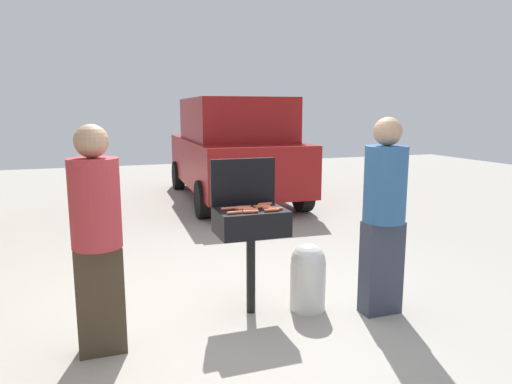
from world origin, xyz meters
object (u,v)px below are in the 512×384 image
(hot_dog_5, at_px, (270,208))
(hot_dog_6, at_px, (245,209))
(hot_dog_1, at_px, (228,208))
(hot_dog_8, at_px, (272,210))
(hot_dog_13, at_px, (242,208))
(hot_dog_0, at_px, (265,204))
(hot_dog_12, at_px, (250,210))
(bbq_grill, at_px, (251,225))
(parked_minivan, at_px, (233,149))
(propane_tank, at_px, (308,275))
(person_right, at_px, (384,210))
(hot_dog_7, at_px, (235,213))
(hot_dog_11, at_px, (260,206))
(hot_dog_2, at_px, (250,212))
(hot_dog_10, at_px, (244,207))
(person_left, at_px, (97,233))
(hot_dog_3, at_px, (275,209))
(hot_dog_9, at_px, (263,207))
(hot_dog_4, at_px, (264,205))

(hot_dog_5, relative_size, hot_dog_6, 1.00)
(hot_dog_1, distance_m, hot_dog_8, 0.38)
(hot_dog_1, bearing_deg, hot_dog_13, -17.62)
(hot_dog_0, height_order, hot_dog_12, same)
(bbq_grill, relative_size, hot_dog_13, 7.26)
(parked_minivan, bearing_deg, propane_tank, 82.76)
(hot_dog_13, xyz_separation_m, person_right, (1.17, -0.38, -0.02))
(hot_dog_7, bearing_deg, person_right, -10.73)
(hot_dog_11, height_order, propane_tank, hot_dog_11)
(hot_dog_2, bearing_deg, hot_dog_12, 73.79)
(hot_dog_7, bearing_deg, hot_dog_6, 40.64)
(hot_dog_12, bearing_deg, parked_minivan, 74.97)
(hot_dog_10, bearing_deg, hot_dog_13, -120.68)
(hot_dog_1, relative_size, person_right, 0.07)
(person_left, bearing_deg, hot_dog_3, 16.17)
(hot_dog_2, height_order, hot_dog_10, same)
(hot_dog_7, xyz_separation_m, person_left, (-1.08, -0.16, -0.04))
(hot_dog_6, height_order, hot_dog_8, same)
(hot_dog_3, bearing_deg, person_right, -16.36)
(hot_dog_0, bearing_deg, hot_dog_9, -118.03)
(hot_dog_2, distance_m, parked_minivan, 5.56)
(hot_dog_0, distance_m, hot_dog_5, 0.17)
(hot_dog_3, xyz_separation_m, hot_dog_10, (-0.24, 0.16, 0.00))
(hot_dog_11, bearing_deg, parked_minivan, 76.01)
(hot_dog_0, height_order, hot_dog_5, same)
(hot_dog_7, relative_size, person_right, 0.07)
(hot_dog_12, height_order, person_right, person_right)
(hot_dog_2, distance_m, hot_dog_9, 0.22)
(hot_dog_4, distance_m, hot_dog_12, 0.23)
(hot_dog_4, height_order, hot_dog_9, same)
(hot_dog_1, bearing_deg, hot_dog_9, -6.87)
(hot_dog_5, xyz_separation_m, hot_dog_12, (-0.19, -0.02, 0.00))
(hot_dog_13, bearing_deg, hot_dog_2, -80.91)
(hot_dog_1, relative_size, hot_dog_4, 1.00)
(hot_dog_4, xyz_separation_m, person_left, (-1.42, -0.37, -0.04))
(hot_dog_13, bearing_deg, hot_dog_11, 10.50)
(hot_dog_5, relative_size, person_left, 0.08)
(hot_dog_5, height_order, hot_dog_6, same)
(hot_dog_0, height_order, person_right, person_right)
(parked_minivan, bearing_deg, hot_dog_9, 78.44)
(hot_dog_5, bearing_deg, hot_dog_8, -101.38)
(hot_dog_8, distance_m, parked_minivan, 5.52)
(person_right, bearing_deg, hot_dog_7, -9.10)
(hot_dog_0, distance_m, hot_dog_1, 0.37)
(hot_dog_2, xyz_separation_m, hot_dog_12, (0.02, 0.07, 0.00))
(hot_dog_5, distance_m, hot_dog_13, 0.24)
(hot_dog_12, bearing_deg, person_right, -15.21)
(bbq_grill, bearing_deg, hot_dog_4, 24.86)
(hot_dog_3, xyz_separation_m, hot_dog_13, (-0.26, 0.12, 0.00))
(hot_dog_6, bearing_deg, hot_dog_5, -5.90)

